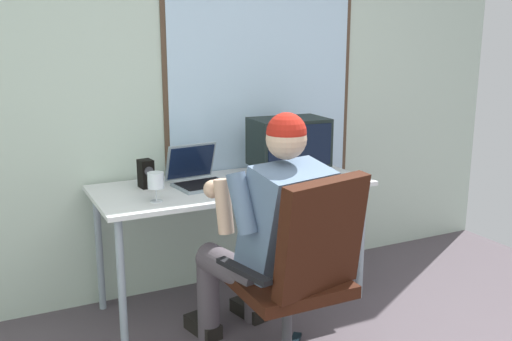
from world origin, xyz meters
The scene contains 9 objects.
wall_rear centered at (0.02, 2.31, 1.40)m, with size 4.58×0.08×2.82m.
desk centered at (-0.02, 1.91, 0.69)m, with size 1.59×0.68×0.76m.
office_chair centered at (-0.04, 1.07, 0.56)m, with size 0.65×0.59×1.00m.
person_seated centered at (-0.09, 1.32, 0.66)m, with size 0.61×0.84×1.26m.
crt_monitor centered at (0.36, 1.93, 0.96)m, with size 0.46×0.33×0.36m.
laptop centered at (-0.21, 1.98, 0.82)m, with size 0.34×0.35×0.23m.
wine_glass centered at (-0.53, 1.74, 0.86)m, with size 0.08×0.08×0.16m.
desk_speaker centered at (-0.50, 2.04, 0.84)m, with size 0.08×0.10×0.16m.
coffee_mug centered at (0.05, 1.75, 0.81)m, with size 0.08×0.08×0.11m.
Camera 1 is at (-1.32, -1.04, 1.59)m, focal length 40.01 mm.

